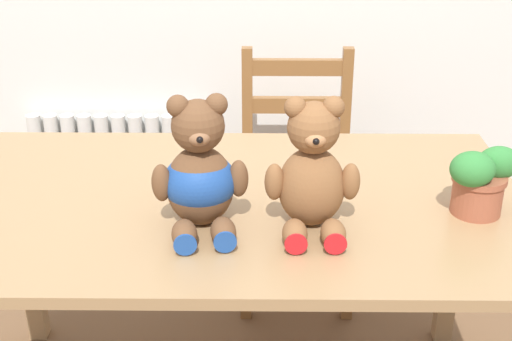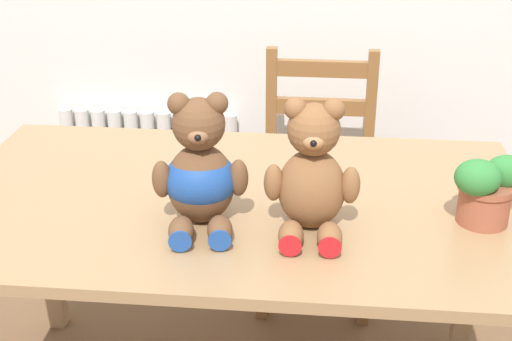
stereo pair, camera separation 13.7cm
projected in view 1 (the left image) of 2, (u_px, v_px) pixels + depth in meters
radiator at (123, 183)px, 3.14m from camera, size 0.79×0.10×0.57m
dining_table at (233, 228)px, 1.92m from camera, size 1.55×0.91×0.77m
wooden_chair_behind at (296, 181)px, 2.70m from camera, size 0.42×0.41×0.93m
teddy_bear_left at (200, 175)px, 1.69m from camera, size 0.23×0.25×0.33m
teddy_bear_right at (312, 173)px, 1.68m from camera, size 0.23×0.23×0.33m
potted_plant at (480, 179)px, 1.76m from camera, size 0.19×0.15×0.18m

